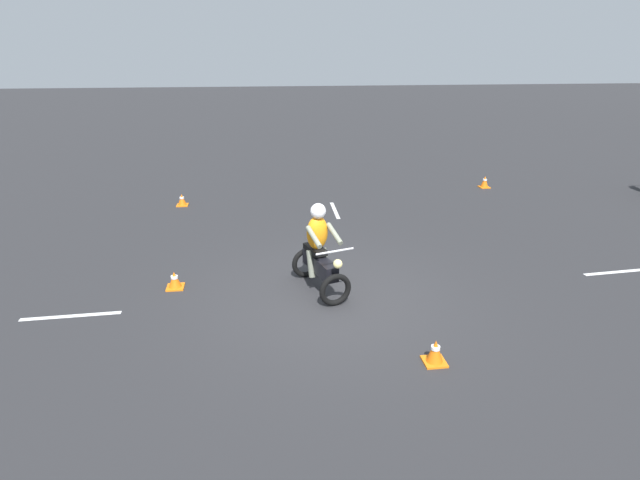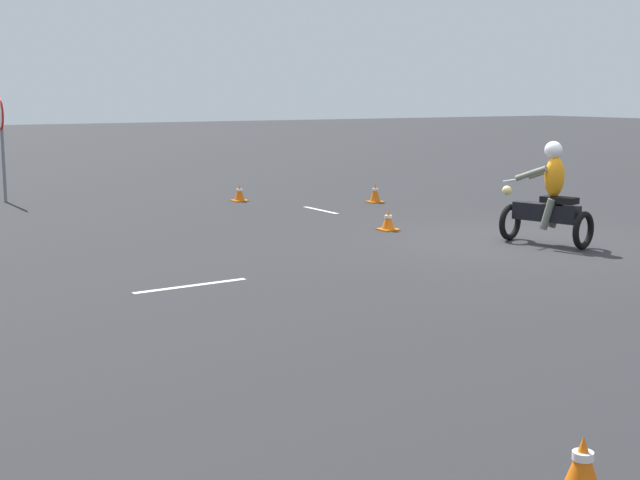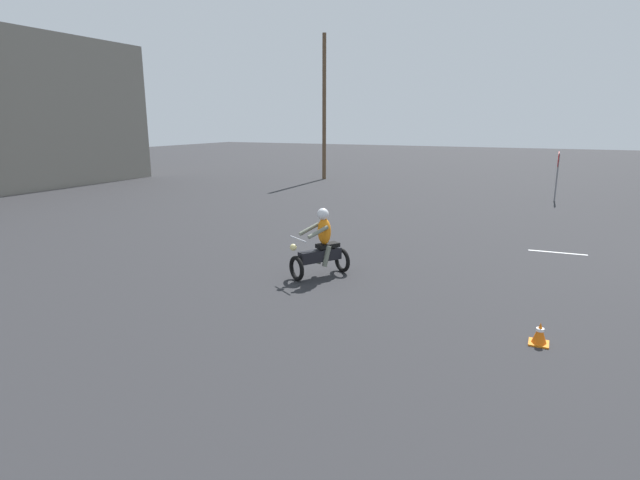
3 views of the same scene
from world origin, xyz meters
The scene contains 5 objects.
motorcycle_rider_background centered at (-5.26, 11.10, 0.73)m, with size 1.50×1.26×1.66m.
stop_sign centered at (9.85, 6.13, 1.63)m, with size 0.70×0.08×2.30m.
traffic_cone_mid_left centered at (-7.14, 6.18, 0.18)m, with size 0.32×0.32×0.38m.
lane_stripe_n centered at (-0.40, 5.92, 0.00)m, with size 0.10×1.55×0.01m, color silver.
utility_pole_near centered at (13.63, 19.72, 4.43)m, with size 0.24×0.24×8.87m, color brown.
Camera 3 is at (-15.73, 6.22, 3.66)m, focal length 28.00 mm.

